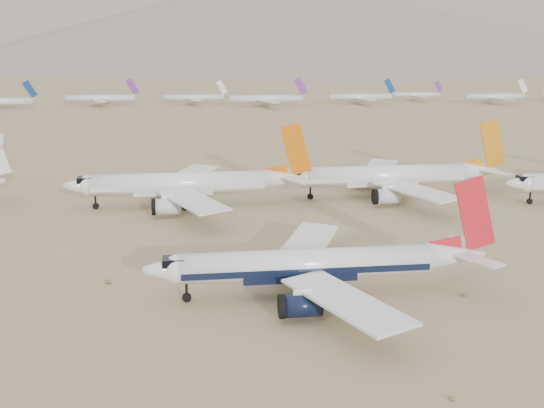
% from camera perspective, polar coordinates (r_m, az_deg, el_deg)
% --- Properties ---
extents(ground, '(7000.00, 7000.00, 0.00)m').
position_cam_1_polar(ground, '(101.39, 3.16, -8.68)').
color(ground, olive).
rests_on(ground, ground).
extents(main_airliner, '(51.62, 50.42, 18.22)m').
position_cam_1_polar(main_airliner, '(104.50, 4.10, -5.06)').
color(main_airliner, white).
rests_on(main_airliner, ground).
extents(row2_gold_tail, '(53.37, 52.20, 19.00)m').
position_cam_1_polar(row2_gold_tail, '(170.74, 10.19, 2.34)').
color(row2_gold_tail, white).
rests_on(row2_gold_tail, ground).
extents(row2_orange_tail, '(54.17, 52.99, 19.32)m').
position_cam_1_polar(row2_orange_tail, '(159.68, -7.02, 1.70)').
color(row2_orange_tail, white).
rests_on(row2_orange_tail, ground).
extents(distant_storage_row, '(565.46, 57.89, 14.20)m').
position_cam_1_polar(distant_storage_row, '(395.25, -3.60, 8.85)').
color(distant_storage_row, silver).
rests_on(distant_storage_row, ground).
extents(foothills, '(4637.50, 1395.00, 155.00)m').
position_cam_1_polar(foothills, '(1310.68, 17.59, 14.52)').
color(foothills, slate).
rests_on(foothills, ground).
extents(desert_scrub, '(219.83, 121.67, 0.63)m').
position_cam_1_polar(desert_scrub, '(78.63, -13.78, -15.95)').
color(desert_scrub, brown).
rests_on(desert_scrub, ground).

